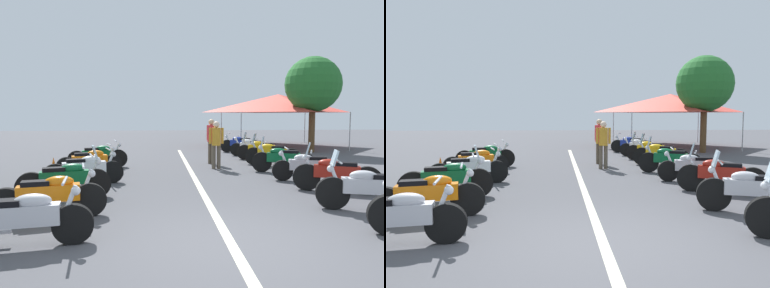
{
  "view_description": "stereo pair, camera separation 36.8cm",
  "coord_description": "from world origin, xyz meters",
  "views": [
    {
      "loc": [
        -5.0,
        1.06,
        1.92
      ],
      "look_at": [
        6.52,
        0.0,
        0.98
      ],
      "focal_mm": 33.13,
      "sensor_mm": 36.0,
      "label": 1
    },
    {
      "loc": [
        -5.0,
        0.69,
        1.92
      ],
      "look_at": [
        6.52,
        0.0,
        0.98
      ],
      "focal_mm": 33.13,
      "sensor_mm": 36.0,
      "label": 2
    }
  ],
  "objects": [
    {
      "name": "motorcycle_left_row_2",
      "position": [
        3.17,
        3.18,
        0.48
      ],
      "size": [
        0.81,
        2.03,
        1.23
      ],
      "rotation": [
        0.0,
        0.0,
        -1.3
      ],
      "color": "black",
      "rests_on": "ground_plane"
    },
    {
      "name": "motorcycle_right_row_5",
      "position": [
        8.12,
        -3.21,
        0.48
      ],
      "size": [
        1.06,
        1.98,
        1.23
      ],
      "rotation": [
        0.0,
        0.0,
        1.13
      ],
      "color": "black",
      "rests_on": "ground_plane"
    },
    {
      "name": "motorcycle_right_row_6",
      "position": [
        9.73,
        -3.25,
        0.47
      ],
      "size": [
        1.01,
        2.01,
        1.21
      ],
      "rotation": [
        0.0,
        0.0,
        1.18
      ],
      "color": "black",
      "rests_on": "ground_plane"
    },
    {
      "name": "bystander_0",
      "position": [
        7.49,
        -0.96,
        1.0
      ],
      "size": [
        0.32,
        0.53,
        1.7
      ],
      "rotation": [
        0.0,
        0.0,
        3.13
      ],
      "color": "brown",
      "rests_on": "ground_plane"
    },
    {
      "name": "motorcycle_right_row_3",
      "position": [
        4.86,
        -3.26,
        0.45
      ],
      "size": [
        0.82,
        2.11,
        0.98
      ],
      "rotation": [
        0.0,
        0.0,
        1.36
      ],
      "color": "black",
      "rests_on": "ground_plane"
    },
    {
      "name": "lane_centre_stripe",
      "position": [
        4.86,
        0.0,
        0.0
      ],
      "size": [
        19.06,
        0.16,
        0.01
      ],
      "primitive_type": "cube",
      "color": "beige",
      "rests_on": "ground_plane"
    },
    {
      "name": "motorcycle_right_row_7",
      "position": [
        11.23,
        -3.2,
        0.45
      ],
      "size": [
        0.9,
        1.91,
        0.98
      ],
      "rotation": [
        0.0,
        0.0,
        1.25
      ],
      "color": "black",
      "rests_on": "ground_plane"
    },
    {
      "name": "motorcycle_left_row_1",
      "position": [
        1.62,
        3.07,
        0.46
      ],
      "size": [
        0.75,
        2.05,
        1.0
      ],
      "rotation": [
        0.0,
        0.0,
        -1.34
      ],
      "color": "black",
      "rests_on": "ground_plane"
    },
    {
      "name": "motorcycle_right_row_1",
      "position": [
        1.62,
        -3.14,
        0.48
      ],
      "size": [
        0.93,
        2.11,
        1.22
      ],
      "rotation": [
        0.0,
        0.0,
        1.26
      ],
      "color": "black",
      "rests_on": "ground_plane"
    },
    {
      "name": "motorcycle_left_row_3",
      "position": [
        4.87,
        3.11,
        0.46
      ],
      "size": [
        0.91,
        2.08,
        1.0
      ],
      "rotation": [
        0.0,
        0.0,
        -1.25
      ],
      "color": "black",
      "rests_on": "ground_plane"
    },
    {
      "name": "ground_plane",
      "position": [
        0.0,
        0.0,
        0.0
      ],
      "size": [
        80.0,
        80.0,
        0.0
      ],
      "primitive_type": "plane",
      "color": "#4C4C51"
    },
    {
      "name": "event_tent",
      "position": [
        16.24,
        -6.19,
        2.65
      ],
      "size": [
        6.65,
        6.65,
        3.2
      ],
      "color": "#E54C3F",
      "rests_on": "ground_plane"
    },
    {
      "name": "motorcycle_right_row_2",
      "position": [
        3.39,
        -3.31,
        0.48
      ],
      "size": [
        1.04,
        1.97,
        1.23
      ],
      "rotation": [
        0.0,
        0.0,
        1.14
      ],
      "color": "black",
      "rests_on": "ground_plane"
    },
    {
      "name": "motorcycle_right_row_8",
      "position": [
        12.77,
        -3.07,
        0.46
      ],
      "size": [
        0.99,
        2.0,
        1.01
      ],
      "rotation": [
        0.0,
        0.0,
        1.19
      ],
      "color": "black",
      "rests_on": "ground_plane"
    },
    {
      "name": "roadside_tree_1",
      "position": [
        12.7,
        -6.81,
        3.48
      ],
      "size": [
        2.85,
        2.85,
        4.93
      ],
      "color": "brown",
      "rests_on": "ground_plane"
    },
    {
      "name": "motorcycle_left_row_0",
      "position": [
        0.2,
        3.05,
        0.45
      ],
      "size": [
        0.65,
        2.06,
        0.98
      ],
      "rotation": [
        0.0,
        0.0,
        -1.41
      ],
      "color": "black",
      "rests_on": "ground_plane"
    },
    {
      "name": "motorcycle_left_row_5",
      "position": [
        8.02,
        3.28,
        0.46
      ],
      "size": [
        0.76,
        2.1,
        1.01
      ],
      "rotation": [
        0.0,
        0.0,
        -1.34
      ],
      "color": "black",
      "rests_on": "ground_plane"
    },
    {
      "name": "bystander_1",
      "position": [
        8.77,
        -0.97,
        1.04
      ],
      "size": [
        0.47,
        0.32,
        1.77
      ],
      "rotation": [
        0.0,
        0.0,
        5.26
      ],
      "color": "brown",
      "rests_on": "ground_plane"
    },
    {
      "name": "motorcycle_right_row_4",
      "position": [
        6.41,
        -3.03,
        0.48
      ],
      "size": [
        0.96,
        2.01,
        1.23
      ],
      "rotation": [
        0.0,
        0.0,
        1.21
      ],
      "color": "black",
      "rests_on": "ground_plane"
    },
    {
      "name": "traffic_cone_0",
      "position": [
        6.32,
        4.37,
        0.29
      ],
      "size": [
        0.36,
        0.36,
        0.61
      ],
      "color": "orange",
      "rests_on": "ground_plane"
    },
    {
      "name": "motorcycle_left_row_4",
      "position": [
        6.51,
        3.27,
        0.45
      ],
      "size": [
        0.91,
        1.99,
        0.99
      ],
      "rotation": [
        0.0,
        0.0,
        -1.24
      ],
      "color": "black",
      "rests_on": "ground_plane"
    }
  ]
}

